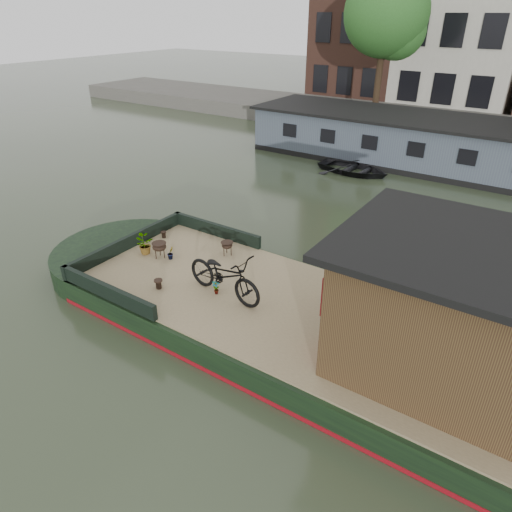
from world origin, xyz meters
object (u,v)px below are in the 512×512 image
Objects in this scene: potted_plant_a at (216,287)px; brazier_rear at (227,248)px; dinghy at (354,166)px; bicycle at (224,275)px; cabin at (455,308)px; brazier_front at (160,250)px.

brazier_rear is (-0.91, 1.61, 0.02)m from potted_plant_a.
dinghy is (-0.79, 10.02, -0.51)m from brazier_rear.
brazier_rear is at bearing -171.15° from dinghy.
brazier_rear is (-1.11, 1.55, -0.35)m from bicycle.
cabin is 13.02m from dinghy.
brazier_front is at bearing 84.25° from bicycle.
potted_plant_a is 2.31m from brazier_front.
brazier_front is 1.72m from brazier_rear.
brazier_rear is at bearing 119.49° from potted_plant_a.
brazier_rear is at bearing 38.77° from brazier_front.
brazier_rear is at bearing 168.40° from cabin.
potted_plant_a is 0.11× the size of dinghy.
bicycle is 0.64× the size of dinghy.
dinghy is (-1.90, 11.57, -0.86)m from bicycle.
cabin is 11.88× the size of potted_plant_a.
cabin is 5.91m from brazier_rear.
dinghy is (-1.70, 11.62, -0.49)m from potted_plant_a.
brazier_front is at bearing -141.23° from brazier_rear.
brazier_rear is (1.34, 1.08, -0.02)m from brazier_front.
brazier_front is at bearing -178.50° from dinghy.
cabin reaches higher than bicycle.
dinghy is at bearing 120.12° from cabin.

